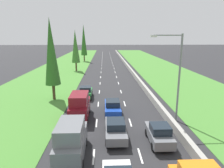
% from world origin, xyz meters
% --- Properties ---
extents(ground_plane, '(300.00, 300.00, 0.00)m').
position_xyz_m(ground_plane, '(0.00, 60.00, 0.00)').
color(ground_plane, '#28282B').
rests_on(ground_plane, ground).
extents(grass_verge_left, '(14.00, 140.00, 0.04)m').
position_xyz_m(grass_verge_left, '(-12.65, 60.00, 0.02)').
color(grass_verge_left, '#478433').
rests_on(grass_verge_left, ground).
extents(grass_verge_right, '(14.00, 140.00, 0.04)m').
position_xyz_m(grass_verge_right, '(14.35, 60.00, 0.02)').
color(grass_verge_right, '#478433').
rests_on(grass_verge_right, ground).
extents(median_barrier, '(0.44, 120.00, 0.85)m').
position_xyz_m(median_barrier, '(5.70, 60.00, 0.42)').
color(median_barrier, '#9E9B93').
rests_on(median_barrier, ground).
extents(lane_markings, '(3.64, 116.00, 0.01)m').
position_xyz_m(lane_markings, '(0.00, 60.00, 0.01)').
color(lane_markings, white).
rests_on(lane_markings, ground).
extents(grey_sedan_centre_lane, '(1.82, 4.50, 1.64)m').
position_xyz_m(grey_sedan_centre_lane, '(0.04, 17.89, 0.81)').
color(grey_sedan_centre_lane, slate).
rests_on(grey_sedan_centre_lane, ground).
extents(grey_van_left_lane, '(1.96, 4.90, 2.82)m').
position_xyz_m(grey_van_left_lane, '(-3.35, 15.02, 1.40)').
color(grey_van_left_lane, slate).
rests_on(grey_van_left_lane, ground).
extents(maroon_van_left_lane, '(1.96, 4.90, 2.82)m').
position_xyz_m(maroon_van_left_lane, '(-3.60, 22.38, 1.40)').
color(maroon_van_left_lane, maroon).
rests_on(maroon_van_left_lane, ground).
extents(green_hatchback_left_lane, '(1.74, 3.90, 1.72)m').
position_xyz_m(green_hatchback_left_lane, '(-3.61, 29.88, 0.84)').
color(green_hatchback_left_lane, '#237A33').
rests_on(green_hatchback_left_lane, ground).
extents(blue_sedan_centre_lane, '(1.82, 4.50, 1.64)m').
position_xyz_m(blue_sedan_centre_lane, '(0.01, 23.61, 0.81)').
color(blue_sedan_centre_lane, '#1E47B7').
rests_on(blue_sedan_centre_lane, ground).
extents(grey_hatchback_right_lane, '(1.74, 3.90, 1.72)m').
position_xyz_m(grey_hatchback_right_lane, '(3.62, 16.81, 0.84)').
color(grey_hatchback_right_lane, slate).
rests_on(grey_hatchback_right_lane, ground).
extents(poplar_tree_second, '(2.08, 2.08, 11.22)m').
position_xyz_m(poplar_tree_second, '(-8.04, 29.27, 6.66)').
color(poplar_tree_second, '#4C3823').
rests_on(poplar_tree_second, ground).
extents(poplar_tree_third, '(2.06, 2.06, 10.26)m').
position_xyz_m(poplar_tree_third, '(-8.10, 53.18, 6.18)').
color(poplar_tree_third, '#4C3823').
rests_on(poplar_tree_third, ground).
extents(poplar_tree_fourth, '(2.12, 2.12, 12.71)m').
position_xyz_m(poplar_tree_fourth, '(-7.94, 73.14, 7.41)').
color(poplar_tree_fourth, '#4C3823').
rests_on(poplar_tree_fourth, ground).
extents(street_light_mast, '(3.20, 0.28, 9.00)m').
position_xyz_m(street_light_mast, '(6.32, 21.33, 5.23)').
color(street_light_mast, gray).
rests_on(street_light_mast, ground).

